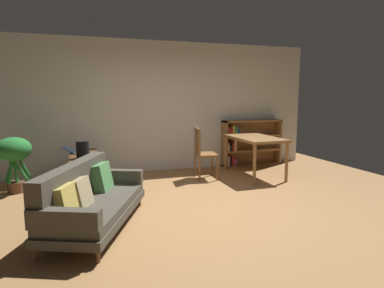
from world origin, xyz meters
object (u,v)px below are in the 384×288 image
at_px(media_console, 85,172).
at_px(bookshelf, 248,143).
at_px(fabric_couch, 89,198).
at_px(dining_table, 254,141).
at_px(open_laptop, 78,151).
at_px(dining_chair_near, 202,150).
at_px(potted_floor_plant, 14,154).
at_px(desk_speaker, 83,150).

distance_m(media_console, bookshelf, 3.69).
bearing_deg(fabric_couch, dining_table, 28.01).
height_order(open_laptop, dining_table, dining_table).
relative_size(fabric_couch, open_laptop, 3.98).
height_order(fabric_couch, dining_table, same).
xyz_separation_m(dining_table, dining_chair_near, (-1.04, 0.14, -0.15)).
bearing_deg(dining_table, potted_floor_plant, 176.53).
height_order(potted_floor_plant, bookshelf, bookshelf).
height_order(fabric_couch, desk_speaker, desk_speaker).
xyz_separation_m(fabric_couch, open_laptop, (-0.12, 1.99, 0.26)).
xyz_separation_m(open_laptop, desk_speaker, (0.08, -0.53, 0.11)).
bearing_deg(potted_floor_plant, desk_speaker, -24.90).
xyz_separation_m(fabric_couch, desk_speaker, (-0.04, 1.45, 0.37)).
bearing_deg(bookshelf, potted_floor_plant, -171.32).
xyz_separation_m(media_console, dining_table, (3.20, -0.07, 0.41)).
bearing_deg(potted_floor_plant, media_console, -9.71).
relative_size(media_console, dining_table, 0.97).
bearing_deg(desk_speaker, fabric_couch, -88.51).
height_order(fabric_couch, open_laptop, fabric_couch).
bearing_deg(open_laptop, dining_table, -5.11).
relative_size(dining_chair_near, bookshelf, 0.70).
height_order(media_console, open_laptop, open_laptop).
xyz_separation_m(potted_floor_plant, dining_chair_near, (3.25, -0.12, -0.10)).
distance_m(fabric_couch, open_laptop, 2.01).
distance_m(media_console, potted_floor_plant, 1.16).
xyz_separation_m(dining_table, bookshelf, (0.38, 0.97, -0.19)).
bearing_deg(open_laptop, potted_floor_plant, -177.94).
relative_size(media_console, bookshelf, 0.93).
distance_m(desk_speaker, dining_chair_near, 2.22).
xyz_separation_m(open_laptop, potted_floor_plant, (-0.99, -0.04, 0.02)).
bearing_deg(dining_table, media_console, 178.68).
distance_m(fabric_couch, media_console, 1.77).
relative_size(potted_floor_plant, bookshelf, 0.66).
bearing_deg(media_console, desk_speaker, -93.24).
distance_m(desk_speaker, dining_table, 3.23).
relative_size(potted_floor_plant, dining_table, 0.69).
relative_size(media_console, open_laptop, 2.62).
xyz_separation_m(fabric_couch, potted_floor_plant, (-1.11, 1.95, 0.28)).
xyz_separation_m(fabric_couch, dining_table, (3.18, 1.69, 0.33)).
distance_m(media_console, open_laptop, 0.41).
height_order(desk_speaker, dining_chair_near, dining_chair_near).
bearing_deg(desk_speaker, potted_floor_plant, 155.10).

